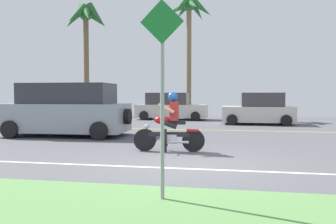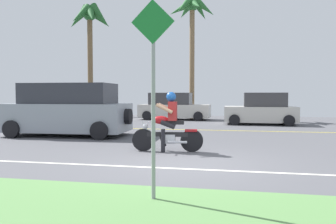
{
  "view_description": "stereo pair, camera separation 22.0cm",
  "coord_description": "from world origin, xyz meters",
  "px_view_note": "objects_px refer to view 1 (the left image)",
  "views": [
    {
      "loc": [
        1.03,
        -7.67,
        1.56
      ],
      "look_at": [
        -1.11,
        3.9,
        0.97
      ],
      "focal_mm": 36.9,
      "sensor_mm": 36.0,
      "label": 1
    },
    {
      "loc": [
        1.24,
        -7.63,
        1.56
      ],
      "look_at": [
        -1.11,
        3.9,
        0.97
      ],
      "focal_mm": 36.9,
      "sensor_mm": 36.0,
      "label": 2
    }
  ],
  "objects_px": {
    "suv_nearby": "(67,110)",
    "palm_tree_2": "(189,16)",
    "parked_car_2": "(259,110)",
    "street_sign": "(162,82)",
    "parked_car_0": "(62,108)",
    "parked_car_1": "(171,107)",
    "motorcyclist": "(170,126)",
    "palm_tree_1": "(86,23)"
  },
  "relations": [
    {
      "from": "motorcyclist",
      "to": "parked_car_0",
      "type": "xyz_separation_m",
      "value": [
        -8.23,
        9.72,
        0.08
      ]
    },
    {
      "from": "suv_nearby",
      "to": "palm_tree_1",
      "type": "bearing_deg",
      "value": 110.25
    },
    {
      "from": "parked_car_0",
      "to": "palm_tree_2",
      "type": "relative_size",
      "value": 0.55
    },
    {
      "from": "suv_nearby",
      "to": "parked_car_0",
      "type": "height_order",
      "value": "suv_nearby"
    },
    {
      "from": "suv_nearby",
      "to": "palm_tree_2",
      "type": "xyz_separation_m",
      "value": [
        3.36,
        10.36,
        5.72
      ]
    },
    {
      "from": "suv_nearby",
      "to": "parked_car_1",
      "type": "bearing_deg",
      "value": 75.59
    },
    {
      "from": "parked_car_0",
      "to": "parked_car_1",
      "type": "relative_size",
      "value": 1.0
    },
    {
      "from": "parked_car_1",
      "to": "palm_tree_2",
      "type": "relative_size",
      "value": 0.55
    },
    {
      "from": "parked_car_1",
      "to": "parked_car_0",
      "type": "bearing_deg",
      "value": -158.86
    },
    {
      "from": "parked_car_1",
      "to": "palm_tree_2",
      "type": "xyz_separation_m",
      "value": [
        1.0,
        1.14,
        5.91
      ]
    },
    {
      "from": "parked_car_2",
      "to": "street_sign",
      "type": "xyz_separation_m",
      "value": [
        -2.4,
        -14.03,
        0.97
      ]
    },
    {
      "from": "parked_car_0",
      "to": "street_sign",
      "type": "xyz_separation_m",
      "value": [
        8.92,
        -14.2,
        0.98
      ]
    },
    {
      "from": "palm_tree_1",
      "to": "street_sign",
      "type": "bearing_deg",
      "value": -63.59
    },
    {
      "from": "suv_nearby",
      "to": "parked_car_0",
      "type": "xyz_separation_m",
      "value": [
        -3.75,
        6.85,
        -0.19
      ]
    },
    {
      "from": "parked_car_2",
      "to": "street_sign",
      "type": "height_order",
      "value": "street_sign"
    },
    {
      "from": "palm_tree_2",
      "to": "parked_car_2",
      "type": "bearing_deg",
      "value": -41.15
    },
    {
      "from": "suv_nearby",
      "to": "parked_car_1",
      "type": "xyz_separation_m",
      "value": [
        2.37,
        9.21,
        -0.18
      ]
    },
    {
      "from": "street_sign",
      "to": "palm_tree_2",
      "type": "bearing_deg",
      "value": 95.83
    },
    {
      "from": "parked_car_1",
      "to": "palm_tree_1",
      "type": "relative_size",
      "value": 0.54
    },
    {
      "from": "motorcyclist",
      "to": "parked_car_1",
      "type": "xyz_separation_m",
      "value": [
        -2.11,
        12.09,
        0.09
      ]
    },
    {
      "from": "palm_tree_2",
      "to": "street_sign",
      "type": "distance_m",
      "value": 18.47
    },
    {
      "from": "palm_tree_2",
      "to": "street_sign",
      "type": "height_order",
      "value": "palm_tree_2"
    },
    {
      "from": "motorcyclist",
      "to": "parked_car_1",
      "type": "height_order",
      "value": "parked_car_1"
    },
    {
      "from": "parked_car_2",
      "to": "street_sign",
      "type": "bearing_deg",
      "value": -99.7
    },
    {
      "from": "palm_tree_1",
      "to": "street_sign",
      "type": "relative_size",
      "value": 2.86
    },
    {
      "from": "motorcyclist",
      "to": "palm_tree_1",
      "type": "xyz_separation_m",
      "value": [
        -8.88,
        14.8,
        6.14
      ]
    },
    {
      "from": "parked_car_0",
      "to": "motorcyclist",
      "type": "bearing_deg",
      "value": -49.77
    },
    {
      "from": "parked_car_0",
      "to": "parked_car_1",
      "type": "distance_m",
      "value": 6.56
    },
    {
      "from": "palm_tree_2",
      "to": "palm_tree_1",
      "type": "bearing_deg",
      "value": 168.57
    },
    {
      "from": "palm_tree_2",
      "to": "street_sign",
      "type": "xyz_separation_m",
      "value": [
        1.81,
        -17.7,
        -4.94
      ]
    },
    {
      "from": "suv_nearby",
      "to": "parked_car_0",
      "type": "relative_size",
      "value": 1.1
    },
    {
      "from": "parked_car_0",
      "to": "parked_car_1",
      "type": "xyz_separation_m",
      "value": [
        6.12,
        2.36,
        0.01
      ]
    },
    {
      "from": "street_sign",
      "to": "suv_nearby",
      "type": "bearing_deg",
      "value": 125.16
    },
    {
      "from": "suv_nearby",
      "to": "parked_car_1",
      "type": "height_order",
      "value": "suv_nearby"
    },
    {
      "from": "street_sign",
      "to": "parked_car_2",
      "type": "bearing_deg",
      "value": 80.3
    },
    {
      "from": "suv_nearby",
      "to": "street_sign",
      "type": "height_order",
      "value": "street_sign"
    },
    {
      "from": "parked_car_1",
      "to": "parked_car_2",
      "type": "distance_m",
      "value": 5.79
    },
    {
      "from": "palm_tree_2",
      "to": "parked_car_0",
      "type": "bearing_deg",
      "value": -153.77
    },
    {
      "from": "suv_nearby",
      "to": "street_sign",
      "type": "relative_size",
      "value": 1.68
    },
    {
      "from": "motorcyclist",
      "to": "parked_car_2",
      "type": "bearing_deg",
      "value": 72.07
    },
    {
      "from": "motorcyclist",
      "to": "suv_nearby",
      "type": "relative_size",
      "value": 0.4
    },
    {
      "from": "palm_tree_1",
      "to": "suv_nearby",
      "type": "bearing_deg",
      "value": -69.75
    }
  ]
}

